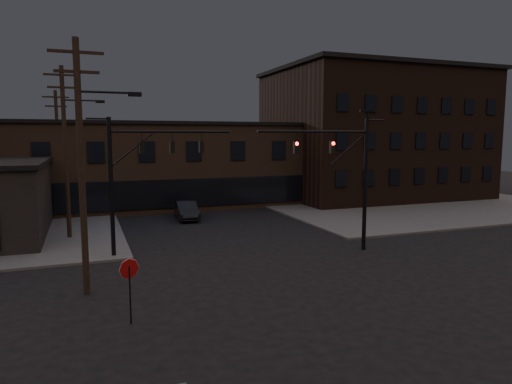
# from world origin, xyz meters

# --- Properties ---
(ground) EXTENTS (140.00, 140.00, 0.00)m
(ground) POSITION_xyz_m (0.00, 0.00, 0.00)
(ground) COLOR black
(ground) RESTS_ON ground
(sidewalk_ne) EXTENTS (30.00, 30.00, 0.15)m
(sidewalk_ne) POSITION_xyz_m (22.00, 22.00, 0.07)
(sidewalk_ne) COLOR #474744
(sidewalk_ne) RESTS_ON ground
(building_row) EXTENTS (40.00, 12.00, 8.00)m
(building_row) POSITION_xyz_m (0.00, 28.00, 4.00)
(building_row) COLOR #4C3828
(building_row) RESTS_ON ground
(building_right) EXTENTS (22.00, 16.00, 14.00)m
(building_right) POSITION_xyz_m (22.00, 26.00, 7.00)
(building_right) COLOR black
(building_right) RESTS_ON ground
(traffic_signal_near) EXTENTS (7.12, 0.24, 8.00)m
(traffic_signal_near) POSITION_xyz_m (5.36, 4.50, 4.93)
(traffic_signal_near) COLOR black
(traffic_signal_near) RESTS_ON ground
(traffic_signal_far) EXTENTS (7.12, 0.24, 8.00)m
(traffic_signal_far) POSITION_xyz_m (-6.72, 8.00, 5.01)
(traffic_signal_far) COLOR black
(traffic_signal_far) RESTS_ON ground
(stop_sign) EXTENTS (0.72, 0.33, 2.48)m
(stop_sign) POSITION_xyz_m (-8.00, -1.99, 1.84)
(stop_sign) COLOR black
(stop_sign) RESTS_ON ground
(utility_pole_near) EXTENTS (3.70, 0.28, 11.00)m
(utility_pole_near) POSITION_xyz_m (-9.43, 2.00, 5.87)
(utility_pole_near) COLOR black
(utility_pole_near) RESTS_ON ground
(utility_pole_mid) EXTENTS (3.70, 0.28, 11.50)m
(utility_pole_mid) POSITION_xyz_m (-10.44, 14.00, 6.13)
(utility_pole_mid) COLOR black
(utility_pole_mid) RESTS_ON ground
(utility_pole_far) EXTENTS (2.20, 0.28, 11.00)m
(utility_pole_far) POSITION_xyz_m (-11.50, 26.00, 5.78)
(utility_pole_far) COLOR black
(utility_pole_far) RESTS_ON ground
(lot_light_a) EXTENTS (1.50, 0.28, 9.14)m
(lot_light_a) POSITION_xyz_m (13.00, 14.00, 5.51)
(lot_light_a) COLOR black
(lot_light_a) RESTS_ON ground
(lot_light_b) EXTENTS (1.50, 0.28, 9.14)m
(lot_light_b) POSITION_xyz_m (19.00, 19.00, 5.51)
(lot_light_b) COLOR black
(lot_light_b) RESTS_ON ground
(parked_car_lot_a) EXTENTS (4.61, 2.15, 1.52)m
(parked_car_lot_a) POSITION_xyz_m (14.85, 22.77, 0.91)
(parked_car_lot_a) COLOR black
(parked_car_lot_a) RESTS_ON sidewalk_ne
(parked_car_lot_b) EXTENTS (4.88, 3.37, 1.31)m
(parked_car_lot_b) POSITION_xyz_m (17.18, 19.57, 0.81)
(parked_car_lot_b) COLOR #B6B6B8
(parked_car_lot_b) RESTS_ON sidewalk_ne
(car_crossing) EXTENTS (1.89, 4.72, 1.52)m
(car_crossing) POSITION_xyz_m (-1.48, 18.66, 0.76)
(car_crossing) COLOR black
(car_crossing) RESTS_ON ground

